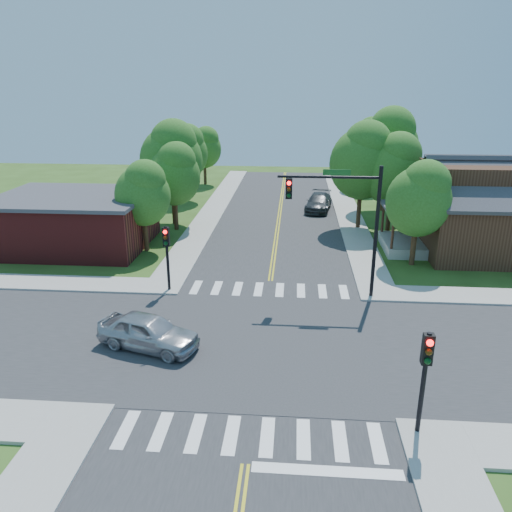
# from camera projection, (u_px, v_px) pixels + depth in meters

# --- Properties ---
(ground) EXTENTS (100.00, 100.00, 0.00)m
(ground) POSITION_uv_depth(u_px,v_px,m) (262.00, 344.00, 22.43)
(ground) COLOR #2F4916
(ground) RESTS_ON ground
(road_ns) EXTENTS (10.00, 90.00, 0.04)m
(road_ns) POSITION_uv_depth(u_px,v_px,m) (262.00, 344.00, 22.42)
(road_ns) COLOR #2D2D30
(road_ns) RESTS_ON ground
(road_ew) EXTENTS (90.00, 10.00, 0.04)m
(road_ew) POSITION_uv_depth(u_px,v_px,m) (262.00, 344.00, 22.42)
(road_ew) COLOR #2D2D30
(road_ew) RESTS_ON ground
(intersection_patch) EXTENTS (10.20, 10.20, 0.06)m
(intersection_patch) POSITION_uv_depth(u_px,v_px,m) (262.00, 344.00, 22.43)
(intersection_patch) COLOR #2D2D30
(intersection_patch) RESTS_ON ground
(sidewalk_ne) EXTENTS (40.00, 40.00, 0.14)m
(sidewalk_ne) POSITION_uv_depth(u_px,v_px,m) (494.00, 244.00, 36.12)
(sidewalk_ne) COLOR #9E9B93
(sidewalk_ne) RESTS_ON ground
(sidewalk_nw) EXTENTS (40.00, 40.00, 0.14)m
(sidewalk_nw) POSITION_uv_depth(u_px,v_px,m) (71.00, 234.00, 38.46)
(sidewalk_nw) COLOR #9E9B93
(sidewalk_nw) RESTS_ON ground
(crosswalk_north) EXTENTS (8.85, 2.00, 0.01)m
(crosswalk_north) POSITION_uv_depth(u_px,v_px,m) (269.00, 289.00, 28.25)
(crosswalk_north) COLOR white
(crosswalk_north) RESTS_ON ground
(crosswalk_south) EXTENTS (8.85, 2.00, 0.01)m
(crosswalk_south) POSITION_uv_depth(u_px,v_px,m) (249.00, 436.00, 16.58)
(crosswalk_south) COLOR white
(crosswalk_south) RESTS_ON ground
(centerline) EXTENTS (0.30, 90.00, 0.01)m
(centerline) POSITION_uv_depth(u_px,v_px,m) (262.00, 344.00, 22.41)
(centerline) COLOR gold
(centerline) RESTS_ON ground
(stop_bar) EXTENTS (4.60, 0.45, 0.09)m
(stop_bar) POSITION_uv_depth(u_px,v_px,m) (327.00, 472.00, 15.09)
(stop_bar) COLOR white
(stop_bar) RESTS_ON ground
(signal_mast_ne) EXTENTS (5.30, 0.42, 7.20)m
(signal_mast_ne) POSITION_uv_depth(u_px,v_px,m) (345.00, 211.00, 25.79)
(signal_mast_ne) COLOR black
(signal_mast_ne) RESTS_ON ground
(signal_pole_se) EXTENTS (0.34, 0.42, 3.80)m
(signal_pole_se) POSITION_uv_depth(u_px,v_px,m) (426.00, 365.00, 15.84)
(signal_pole_se) COLOR black
(signal_pole_se) RESTS_ON ground
(signal_pole_nw) EXTENTS (0.34, 0.42, 3.80)m
(signal_pole_nw) POSITION_uv_depth(u_px,v_px,m) (167.00, 247.00, 27.21)
(signal_pole_nw) COLOR black
(signal_pole_nw) RESTS_ON ground
(house_ne) EXTENTS (13.05, 8.80, 7.11)m
(house_ne) POSITION_uv_depth(u_px,v_px,m) (500.00, 205.00, 33.60)
(house_ne) COLOR #361E13
(house_ne) RESTS_ON ground
(building_nw) EXTENTS (10.40, 8.40, 3.73)m
(building_nw) POSITION_uv_depth(u_px,v_px,m) (75.00, 221.00, 35.28)
(building_nw) COLOR maroon
(building_nw) RESTS_ON ground
(tree_e_a) EXTENTS (4.00, 3.80, 6.79)m
(tree_e_a) POSITION_uv_depth(u_px,v_px,m) (420.00, 197.00, 30.73)
(tree_e_a) COLOR #382314
(tree_e_a) RESTS_ON ground
(tree_e_b) EXTENTS (4.57, 4.35, 7.78)m
(tree_e_b) POSITION_uv_depth(u_px,v_px,m) (394.00, 167.00, 37.44)
(tree_e_b) COLOR #382314
(tree_e_b) RESTS_ON ground
(tree_e_c) EXTENTS (5.46, 5.19, 9.29)m
(tree_e_c) POSITION_uv_depth(u_px,v_px,m) (388.00, 143.00, 43.75)
(tree_e_c) COLOR #382314
(tree_e_c) RESTS_ON ground
(tree_e_d) EXTENTS (4.57, 4.34, 7.77)m
(tree_e_d) POSITION_uv_depth(u_px,v_px,m) (369.00, 142.00, 53.15)
(tree_e_d) COLOR #382314
(tree_e_d) RESTS_ON ground
(tree_w_a) EXTENTS (3.75, 3.56, 6.38)m
(tree_w_a) POSITION_uv_depth(u_px,v_px,m) (143.00, 192.00, 33.53)
(tree_w_a) COLOR #382314
(tree_w_a) RESTS_ON ground
(tree_w_b) EXTENTS (5.01, 4.76, 8.52)m
(tree_w_b) POSITION_uv_depth(u_px,v_px,m) (172.00, 156.00, 39.71)
(tree_w_b) COLOR #382314
(tree_w_b) RESTS_ON ground
(tree_w_c) EXTENTS (4.41, 4.19, 7.49)m
(tree_w_c) POSITION_uv_depth(u_px,v_px,m) (186.00, 151.00, 48.02)
(tree_w_c) COLOR #382314
(tree_w_c) RESTS_ON ground
(tree_w_d) EXTENTS (3.86, 3.66, 6.55)m
(tree_w_d) POSITION_uv_depth(u_px,v_px,m) (205.00, 146.00, 56.08)
(tree_w_d) COLOR #382314
(tree_w_d) RESTS_ON ground
(tree_house) EXTENTS (5.02, 4.77, 8.54)m
(tree_house) POSITION_uv_depth(u_px,v_px,m) (364.00, 159.00, 38.20)
(tree_house) COLOR #382314
(tree_house) RESTS_ON ground
(tree_bldg) EXTENTS (4.10, 3.90, 6.98)m
(tree_bldg) POSITION_uv_depth(u_px,v_px,m) (174.00, 172.00, 38.39)
(tree_bldg) COLOR #382314
(tree_bldg) RESTS_ON ground
(car_silver) EXTENTS (4.48, 5.64, 1.56)m
(car_silver) POSITION_uv_depth(u_px,v_px,m) (148.00, 332.00, 21.86)
(car_silver) COLOR #B4B6BC
(car_silver) RESTS_ON ground
(car_dgrey) EXTENTS (3.66, 5.77, 1.49)m
(car_dgrey) POSITION_uv_depth(u_px,v_px,m) (319.00, 203.00, 45.45)
(car_dgrey) COLOR #333739
(car_dgrey) RESTS_ON ground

